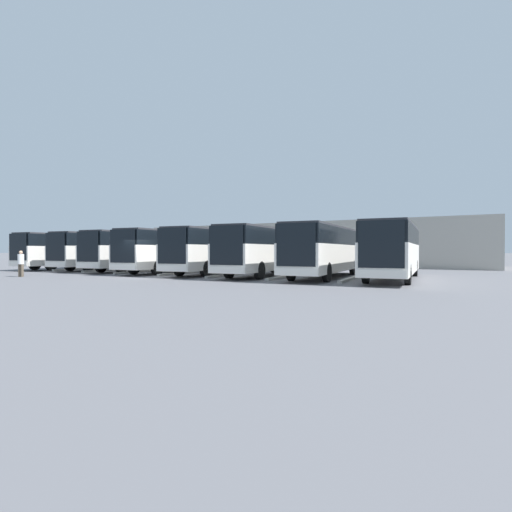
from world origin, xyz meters
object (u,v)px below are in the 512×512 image
at_px(bus_1, 325,249).
at_px(bus_4, 176,250).
at_px(bus_0, 394,249).
at_px(bus_5, 143,250).
at_px(pedestrian, 21,263).
at_px(bus_7, 77,250).
at_px(bus_3, 220,250).
at_px(bus_6, 112,250).
at_px(bus_2, 267,249).

xyz_separation_m(bus_1, bus_4, (12.85, 0.28, 0.00)).
distance_m(bus_0, bus_4, 17.14).
bearing_deg(bus_1, bus_5, -6.86).
bearing_deg(pedestrian, bus_1, 18.41).
bearing_deg(bus_1, pedestrian, 22.70).
distance_m(bus_5, bus_7, 8.57).
bearing_deg(pedestrian, bus_3, 35.88).
bearing_deg(bus_0, bus_6, -6.31).
height_order(bus_4, bus_6, same).
relative_size(bus_1, pedestrian, 7.03).
bearing_deg(bus_1, bus_6, -7.25).
bearing_deg(bus_7, pedestrian, 122.20).
bearing_deg(bus_3, bus_1, 174.09).
distance_m(bus_1, bus_7, 25.69).
bearing_deg(bus_5, bus_0, 174.19).
relative_size(bus_5, bus_6, 1.00).
xyz_separation_m(bus_2, pedestrian, (13.68, 9.78, -0.91)).
distance_m(bus_0, bus_6, 25.69).
xyz_separation_m(bus_0, bus_4, (17.13, 0.63, 0.00)).
bearing_deg(bus_6, bus_3, 171.86).
bearing_deg(bus_4, pedestrian, 55.85).
bearing_deg(bus_4, bus_5, -11.98).
bearing_deg(bus_4, bus_0, 175.74).
bearing_deg(bus_0, bus_2, -2.61).
height_order(bus_3, bus_5, same).
bearing_deg(bus_5, bus_7, -3.47).
height_order(bus_5, bus_6, same).
height_order(bus_0, bus_3, same).
bearing_deg(bus_0, bus_4, -4.26).
bearing_deg(bus_2, bus_7, -6.16).
bearing_deg(bus_1, bus_2, -3.59).
distance_m(bus_6, bus_7, 4.33).
xyz_separation_m(bus_0, bus_2, (8.56, 0.56, 0.00)).
distance_m(bus_2, pedestrian, 16.84).
relative_size(bus_0, bus_2, 1.00).
bearing_deg(bus_6, bus_1, 172.75).
height_order(bus_2, bus_3, same).
xyz_separation_m(bus_3, bus_6, (12.85, -0.40, 0.00)).
xyz_separation_m(bus_1, bus_5, (17.13, -0.15, 0.00)).
bearing_deg(bus_2, bus_4, -5.93).
distance_m(bus_2, bus_5, 12.85).
distance_m(bus_0, bus_2, 8.58).
xyz_separation_m(bus_0, bus_3, (12.85, 0.43, 0.00)).
relative_size(bus_2, bus_4, 1.00).
xyz_separation_m(bus_6, pedestrian, (-3.45, 10.31, -0.91)).
bearing_deg(bus_1, bus_4, -5.15).
height_order(bus_2, bus_4, same).
bearing_deg(bus_5, bus_4, 168.02).
relative_size(bus_1, bus_7, 1.00).
relative_size(bus_0, bus_7, 1.00).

